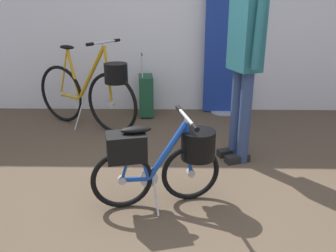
{
  "coord_description": "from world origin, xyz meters",
  "views": [
    {
      "loc": [
        -0.01,
        -2.28,
        1.5
      ],
      "look_at": [
        -0.05,
        0.33,
        0.55
      ],
      "focal_mm": 37.56,
      "sensor_mm": 36.0,
      "label": 1
    }
  ],
  "objects_px": {
    "folding_bike_foreground": "(163,157)",
    "visitor_near_wall": "(245,50)",
    "floor_banner_stand": "(227,52)",
    "display_bike_left": "(92,90)",
    "rolling_suitcase": "(146,95)"
  },
  "relations": [
    {
      "from": "display_bike_left",
      "to": "visitor_near_wall",
      "type": "xyz_separation_m",
      "value": [
        1.6,
        -0.83,
        0.59
      ]
    },
    {
      "from": "folding_bike_foreground",
      "to": "display_bike_left",
      "type": "relative_size",
      "value": 0.72
    },
    {
      "from": "floor_banner_stand",
      "to": "rolling_suitcase",
      "type": "bearing_deg",
      "value": -172.67
    },
    {
      "from": "display_bike_left",
      "to": "visitor_near_wall",
      "type": "relative_size",
      "value": 0.75
    },
    {
      "from": "folding_bike_foreground",
      "to": "display_bike_left",
      "type": "height_order",
      "value": "display_bike_left"
    },
    {
      "from": "floor_banner_stand",
      "to": "rolling_suitcase",
      "type": "height_order",
      "value": "floor_banner_stand"
    },
    {
      "from": "folding_bike_foreground",
      "to": "visitor_near_wall",
      "type": "height_order",
      "value": "visitor_near_wall"
    },
    {
      "from": "visitor_near_wall",
      "to": "rolling_suitcase",
      "type": "bearing_deg",
      "value": 126.57
    },
    {
      "from": "floor_banner_stand",
      "to": "visitor_near_wall",
      "type": "height_order",
      "value": "floor_banner_stand"
    },
    {
      "from": "display_bike_left",
      "to": "folding_bike_foreground",
      "type": "bearing_deg",
      "value": -61.59
    },
    {
      "from": "display_bike_left",
      "to": "rolling_suitcase",
      "type": "height_order",
      "value": "display_bike_left"
    },
    {
      "from": "floor_banner_stand",
      "to": "visitor_near_wall",
      "type": "distance_m",
      "value": 1.52
    },
    {
      "from": "folding_bike_foreground",
      "to": "visitor_near_wall",
      "type": "bearing_deg",
      "value": 48.89
    },
    {
      "from": "floor_banner_stand",
      "to": "folding_bike_foreground",
      "type": "relative_size",
      "value": 1.89
    },
    {
      "from": "display_bike_left",
      "to": "floor_banner_stand",
      "type": "bearing_deg",
      "value": 21.92
    }
  ]
}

